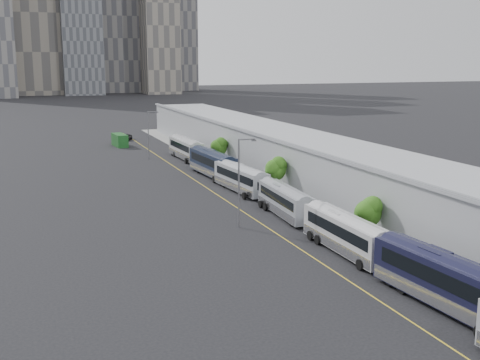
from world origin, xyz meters
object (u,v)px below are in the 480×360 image
bus_4 (241,181)px  suv (125,137)px  bus_6 (186,150)px  street_lamp_far (149,132)px  street_lamp_near (240,177)px  bus_3 (285,203)px  shipping_container (120,140)px  bus_5 (213,166)px  bus_1 (448,287)px  bus_2 (346,237)px

bus_4 → suv: size_ratio=2.55×
bus_6 → street_lamp_far: size_ratio=1.51×
bus_6 → street_lamp_near: bearing=-100.0°
bus_3 → street_lamp_near: (-6.61, -2.82, 4.08)m
shipping_container → suv: size_ratio=1.21×
street_lamp_near → shipping_container: size_ratio=1.60×
bus_5 → shipping_container: (-8.05, 38.38, -0.41)m
bus_1 → bus_5: size_ratio=1.01×
bus_5 → street_lamp_near: street_lamp_near is taller
bus_2 → street_lamp_far: (-5.65, 60.39, 3.50)m
bus_4 → bus_6: (0.33, 29.42, 0.06)m
bus_2 → street_lamp_near: 13.83m
bus_6 → street_lamp_near: 46.93m
suv → bus_4: bearing=-62.2°
bus_4 → street_lamp_far: size_ratio=1.46×
bus_3 → bus_6: 43.45m
street_lamp_near → street_lamp_far: street_lamp_near is taller
street_lamp_near → shipping_container: bearing=91.6°
bus_1 → suv: 102.08m
street_lamp_far → bus_6: bearing=-21.5°
street_lamp_near → bus_5: bearing=77.9°
bus_3 → suv: bus_3 is taller
bus_5 → suv: 47.83m
bus_1 → bus_3: bus_1 is taller
bus_6 → street_lamp_far: street_lamp_far is taller
bus_2 → bus_6: size_ratio=0.96×
bus_2 → shipping_container: bearing=96.1°
bus_3 → suv: size_ratio=2.42×
street_lamp_near → street_lamp_far: size_ratio=1.11×
bus_5 → shipping_container: size_ratio=2.29×
bus_1 → bus_5: bus_1 is taller
bus_4 → shipping_container: 51.01m
street_lamp_near → bus_6: bearing=81.7°
bus_1 → shipping_container: (-8.39, 92.78, -0.41)m
bus_3 → shipping_container: size_ratio=2.00×
bus_3 → street_lamp_far: (-6.04, 45.88, 3.58)m
bus_1 → bus_2: bus_1 is taller
bus_2 → bus_6: 57.96m
bus_5 → bus_6: bearing=84.7°
bus_4 → shipping_container: (-8.26, 50.33, -0.27)m
bus_1 → shipping_container: size_ratio=2.30×
bus_1 → bus_2: size_ratio=1.10×
bus_3 → bus_6: size_ratio=0.92×
bus_1 → bus_2: bearing=87.0°
bus_1 → street_lamp_near: bearing=100.1°
bus_2 → bus_1: bearing=-88.5°
bus_5 → suv: bearing=92.9°
street_lamp_far → suv: street_lamp_far is taller
shipping_container → street_lamp_far: bearing=-87.4°
bus_1 → bus_4: 42.45m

